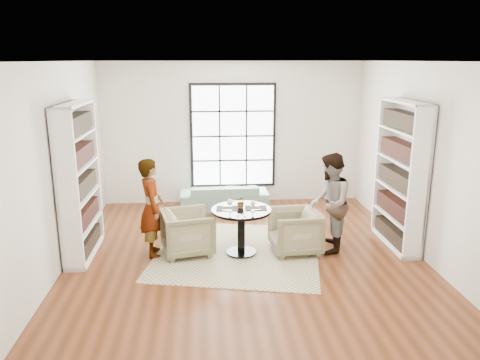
{
  "coord_description": "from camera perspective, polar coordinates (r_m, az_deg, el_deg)",
  "views": [
    {
      "loc": [
        -0.64,
        -6.86,
        3.03
      ],
      "look_at": [
        -0.06,
        0.4,
        1.14
      ],
      "focal_mm": 35.0,
      "sensor_mm": 36.0,
      "label": 1
    }
  ],
  "objects": [
    {
      "name": "wine_glass_right",
      "position": [
        7.19,
        1.58,
        -2.89
      ],
      "size": [
        0.08,
        0.08,
        0.18
      ],
      "color": "silver",
      "rests_on": "pedestal_table"
    },
    {
      "name": "rug",
      "position": [
        7.66,
        -0.26,
        -8.73
      ],
      "size": [
        3.02,
        3.02,
        0.01
      ],
      "primitive_type": "cube",
      "rotation": [
        0.0,
        0.0,
        -0.21
      ],
      "color": "#C4BF93",
      "rests_on": "ground"
    },
    {
      "name": "armchair_right",
      "position": [
        7.6,
        6.7,
        -6.22
      ],
      "size": [
        0.82,
        0.8,
        0.7
      ],
      "primitive_type": "imported",
      "rotation": [
        0.0,
        0.0,
        -1.5
      ],
      "color": "#BDB787",
      "rests_on": "ground"
    },
    {
      "name": "person_right",
      "position": [
        7.58,
        10.89,
        -2.81
      ],
      "size": [
        0.81,
        0.93,
        1.61
      ],
      "primitive_type": "imported",
      "rotation": [
        0.0,
        0.0,
        -1.87
      ],
      "color": "gray",
      "rests_on": "ground"
    },
    {
      "name": "armchair_left",
      "position": [
        7.54,
        -6.38,
        -6.34
      ],
      "size": [
        0.93,
        0.91,
        0.71
      ],
      "primitive_type": "imported",
      "rotation": [
        0.0,
        0.0,
        1.79
      ],
      "color": "#C5BE8D",
      "rests_on": "ground"
    },
    {
      "name": "ground",
      "position": [
        7.53,
        0.68,
        -9.21
      ],
      "size": [
        6.0,
        6.0,
        0.0
      ],
      "primitive_type": "plane",
      "color": "brown"
    },
    {
      "name": "placemat_right",
      "position": [
        7.37,
        1.94,
        -3.45
      ],
      "size": [
        0.35,
        0.28,
        0.01
      ],
      "primitive_type": "cube",
      "rotation": [
        0.0,
        0.0,
        -0.06
      ],
      "color": "#282623",
      "rests_on": "pedestal_table"
    },
    {
      "name": "flower_centerpiece",
      "position": [
        7.37,
        0.13,
        -2.68
      ],
      "size": [
        0.21,
        0.19,
        0.2
      ],
      "primitive_type": "imported",
      "rotation": [
        0.0,
        0.0,
        -0.27
      ],
      "color": "gray",
      "rests_on": "pedestal_table"
    },
    {
      "name": "sofa",
      "position": [
        9.72,
        -1.95,
        -2.02
      ],
      "size": [
        1.82,
        0.76,
        0.53
      ],
      "primitive_type": "imported",
      "rotation": [
        0.0,
        0.0,
        3.17
      ],
      "color": "gray",
      "rests_on": "ground"
    },
    {
      "name": "room_shell",
      "position": [
        7.64,
        0.34,
        1.11
      ],
      "size": [
        6.0,
        6.01,
        6.0
      ],
      "color": "silver",
      "rests_on": "ground"
    },
    {
      "name": "cutlery_left",
      "position": [
        7.35,
        -1.59,
        -3.44
      ],
      "size": [
        0.15,
        0.23,
        0.01
      ],
      "primitive_type": null,
      "rotation": [
        0.0,
        0.0,
        -0.06
      ],
      "color": "silver",
      "rests_on": "placemat_left"
    },
    {
      "name": "cutlery_right",
      "position": [
        7.37,
        1.94,
        -3.4
      ],
      "size": [
        0.15,
        0.23,
        0.01
      ],
      "primitive_type": null,
      "rotation": [
        0.0,
        0.0,
        -0.06
      ],
      "color": "silver",
      "rests_on": "placemat_right"
    },
    {
      "name": "wine_glass_left",
      "position": [
        7.19,
        -1.25,
        -2.76
      ],
      "size": [
        0.09,
        0.09,
        0.2
      ],
      "color": "silver",
      "rests_on": "pedestal_table"
    },
    {
      "name": "pedestal_table",
      "position": [
        7.41,
        0.15,
        -5.07
      ],
      "size": [
        0.94,
        0.94,
        0.75
      ],
      "rotation": [
        0.0,
        0.0,
        -0.06
      ],
      "color": "black",
      "rests_on": "ground"
    },
    {
      "name": "placemat_left",
      "position": [
        7.36,
        -1.59,
        -3.49
      ],
      "size": [
        0.35,
        0.28,
        0.01
      ],
      "primitive_type": "cube",
      "rotation": [
        0.0,
        0.0,
        -0.06
      ],
      "color": "#282623",
      "rests_on": "pedestal_table"
    },
    {
      "name": "person_left",
      "position": [
        7.44,
        -10.72,
        -3.33
      ],
      "size": [
        0.47,
        0.63,
        1.56
      ],
      "primitive_type": "imported",
      "rotation": [
        0.0,
        0.0,
        1.75
      ],
      "color": "gray",
      "rests_on": "ground"
    }
  ]
}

